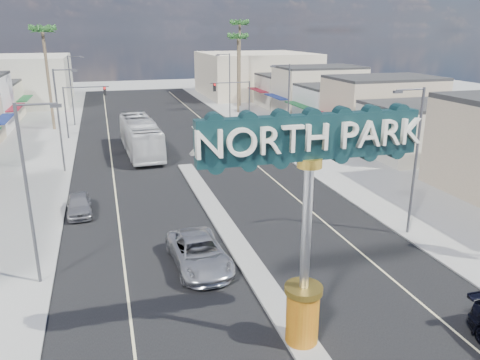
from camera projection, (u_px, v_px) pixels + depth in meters
ground at (183, 163)px, 44.44m from camera, size 160.00×160.00×0.00m
road at (183, 163)px, 44.44m from camera, size 20.00×120.00×0.01m
median_island at (226, 227)px, 29.80m from camera, size 1.30×30.00×0.16m
sidewalk_left at (24, 175)px, 40.67m from camera, size 8.00×120.00×0.12m
sidewalk_right at (318, 152)px, 48.18m from camera, size 8.00×120.00×0.12m
storefront_row_right at (345, 102)px, 61.85m from camera, size 12.00×42.00×6.00m
backdrop_far_left at (7, 81)px, 78.43m from camera, size 20.00×20.00×8.00m
backdrop_far_right at (256, 74)px, 90.24m from camera, size 20.00×20.00×8.00m
gateway_sign at (308, 206)px, 17.03m from camera, size 8.20×1.50×9.15m
traffic_signal_left at (81, 102)px, 53.46m from camera, size 5.09×0.45×6.00m
traffic_signal_right at (236, 96)px, 58.39m from camera, size 5.09×0.45×6.00m
streetlight_l_near at (30, 187)px, 21.82m from camera, size 2.03×0.22×9.00m
streetlight_l_mid at (60, 116)px, 40.10m from camera, size 2.03×0.22×9.00m
streetlight_l_far at (72, 87)px, 60.20m from camera, size 2.03×0.22×9.00m
streetlight_r_near at (414, 155)px, 27.42m from camera, size 2.03×0.22×9.00m
streetlight_r_mid at (287, 105)px, 45.70m from camera, size 2.03×0.22×9.00m
streetlight_r_far at (229, 82)px, 65.80m from camera, size 2.03×0.22×9.00m
palm_left_far at (43, 35)px, 55.72m from camera, size 2.60×2.60×13.10m
palm_right_mid at (238, 41)px, 68.45m from camera, size 2.60×2.60×12.10m
palm_right_far at (240, 28)px, 73.93m from camera, size 2.60×2.60×14.10m
suv_left at (199, 253)px, 24.77m from camera, size 2.96×5.93×1.61m
car_parked_left at (79, 204)px, 31.95m from camera, size 1.81×4.13×1.38m
car_parked_right at (257, 138)px, 50.91m from camera, size 2.09×5.41×1.76m
city_bus at (141, 136)px, 47.53m from camera, size 3.52×12.79×3.53m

